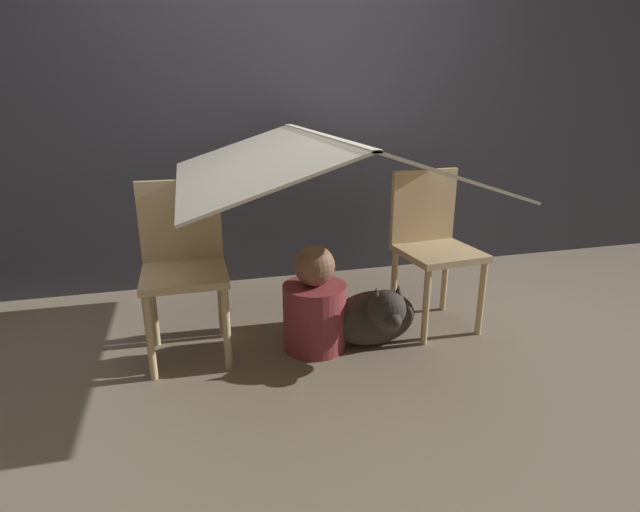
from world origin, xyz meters
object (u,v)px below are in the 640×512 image
Objects in this scene: chair_right at (432,241)px; dog at (376,316)px; person_front at (315,307)px; chair_left at (184,261)px.

chair_right reaches higher than dog.
person_front is 0.32m from dog.
person_front is at bearing 162.93° from dog.
chair_left is 1.87× the size of dog.
chair_left is at bearing 166.09° from dog.
dog is at bearing -156.33° from chair_right.
chair_left is at bearing 174.59° from chair_right.
chair_right is 1.87× the size of dog.
person_front is at bearing -12.48° from chair_left.
chair_right is 1.57× the size of person_front.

